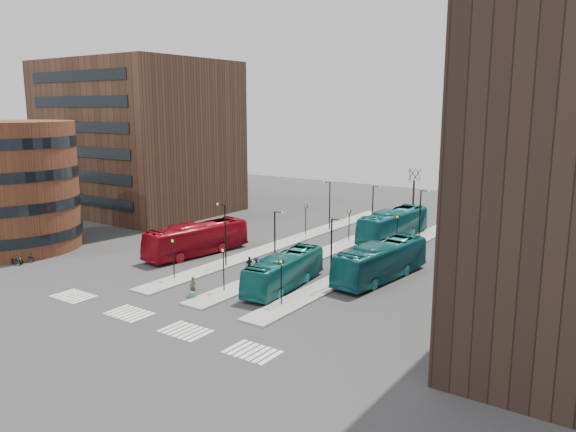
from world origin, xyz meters
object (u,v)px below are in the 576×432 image
Objects in this scene: teal_bus_a at (284,271)px; teal_bus_d at (475,218)px; red_bus at (197,239)px; commuter_a at (195,249)px; suitcase at (192,295)px; traveller at (193,286)px; commuter_b at (249,265)px; bicycle_far at (28,258)px; teal_bus_b at (393,224)px; bicycle_near at (15,261)px; teal_bus_c at (381,261)px; bicycle_mid at (19,260)px; commuter_c at (256,265)px.

teal_bus_d is (7.07, 31.20, 0.34)m from teal_bus_a.
red_bus is 8.17× the size of commuter_a.
traveller is (-0.47, 0.59, 0.54)m from suitcase.
bicycle_far is (-20.96, -9.81, -0.37)m from commuter_b.
bicycle_near is (-26.26, -31.88, -1.34)m from teal_bus_b.
commuter_b is at bearing -70.02° from bicycle_near.
commuter_b is at bearing 145.39° from commuter_a.
teal_bus_a is at bearing -123.83° from teal_bus_c.
teal_bus_a is at bearing 56.91° from suitcase.
teal_bus_b is 8.25× the size of bicycle_mid.
teal_bus_d is 8.00× the size of bicycle_near.
suitcase is 13.48m from commuter_a.
teal_bus_c is 7.89× the size of bicycle_mid.
commuter_c is at bearing -61.73° from bicycle_mid.
teal_bus_a is (14.01, -3.74, -0.21)m from red_bus.
commuter_a is (0.32, -0.70, -0.96)m from red_bus.
commuter_b is 0.97× the size of bicycle_far.
teal_bus_c reaches higher than suitcase.
red_bus reaches higher than teal_bus_a.
traveller is at bearing -39.65° from red_bus.
suitcase is at bearing 15.09° from commuter_c.
teal_bus_a is at bearing 37.53° from traveller.
bicycle_near is (-20.96, -11.15, -0.38)m from commuter_b.
traveller is at bearing -97.33° from teal_bus_b.
bicycle_far is at bearing 122.94° from commuter_b.
teal_bus_b is 23.72m from commuter_a.
commuter_a is 0.91× the size of bicycle_near.
traveller reaches higher than bicycle_far.
commuter_a is at bearing -57.55° from red_bus.
traveller is 7.75m from commuter_b.
bicycle_far is at bearing -127.33° from red_bus.
teal_bus_c is (5.85, 7.05, 0.21)m from teal_bus_a.
teal_bus_c reaches higher than commuter_c.
teal_bus_d is at bearing -39.05° from bicycle_mid.
bicycle_far is (-33.18, -39.45, -1.40)m from teal_bus_d.
red_bus is at bearing -124.54° from teal_bus_b.
bicycle_near is at bearing 166.41° from bicycle_far.
traveller is 0.99× the size of bicycle_far.
suitcase is 0.05× the size of teal_bus_a.
bicycle_mid is at bearing -8.04° from bicycle_near.
red_bus is 7.38× the size of traveller.
teal_bus_c is at bearing 43.99° from teal_bus_a.
commuter_b is at bearing 156.82° from teal_bus_a.
teal_bus_b is 7.63× the size of bicycle_far.
bicycle_far reaches higher than bicycle_near.
bicycle_near is (-21.17, -3.40, -0.40)m from traveller.
traveller is at bearing 128.93° from suitcase.
bicycle_near is at bearing -48.03° from commuter_c.
teal_bus_b is 20.78m from commuter_c.
teal_bus_a is 14.04m from commuter_a.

